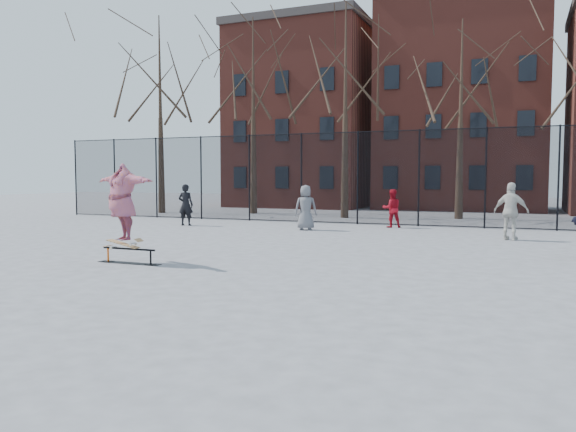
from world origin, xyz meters
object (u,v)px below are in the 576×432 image
at_px(bystander_grey, 306,208).
at_px(bystander_red, 392,208).
at_px(bystander_black, 186,205).
at_px(skateboard, 123,245).
at_px(skate_rail, 129,257).
at_px(skater, 122,205).
at_px(bystander_white, 511,211).

height_order(bystander_grey, bystander_red, bystander_grey).
bearing_deg(bystander_black, skateboard, 104.21).
xyz_separation_m(skate_rail, skateboard, (-0.16, 0.00, 0.28)).
distance_m(skate_rail, bystander_black, 10.42).
bearing_deg(skater, bystander_white, 67.03).
height_order(skater, bystander_white, skater).
xyz_separation_m(skate_rail, bystander_black, (-4.49, 9.37, 0.73)).
bearing_deg(bystander_grey, bystander_red, -161.01).
distance_m(skater, bystander_black, 10.34).
bearing_deg(bystander_red, bystander_white, 120.71).
height_order(skater, bystander_black, skater).
height_order(skate_rail, skateboard, skateboard).
xyz_separation_m(bystander_grey, bystander_black, (-5.38, -0.06, 0.00)).
relative_size(bystander_black, bystander_red, 1.13).
height_order(skateboard, bystander_black, bystander_black).
bearing_deg(bystander_red, skate_rail, 46.94).
bearing_deg(bystander_red, skater, 46.21).
relative_size(skate_rail, bystander_white, 0.89).
bearing_deg(bystander_white, skater, 61.84).
bearing_deg(skater, skate_rail, 21.03).
relative_size(skater, bystander_black, 1.28).
height_order(bystander_black, bystander_red, bystander_black).
distance_m(skate_rail, bystander_grey, 9.50).
bearing_deg(skateboard, skate_rail, 0.00).
bearing_deg(skate_rail, skateboard, 180.00).
xyz_separation_m(skateboard, bystander_red, (3.89, 11.74, 0.35)).
distance_m(bystander_grey, bystander_red, 3.66).
height_order(skate_rail, bystander_white, bystander_white).
height_order(skateboard, bystander_white, bystander_white).
xyz_separation_m(skater, bystander_black, (-4.33, 9.37, -0.51)).
xyz_separation_m(bystander_black, bystander_red, (8.22, 2.37, -0.10)).
bearing_deg(skate_rail, bystander_white, 46.56).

